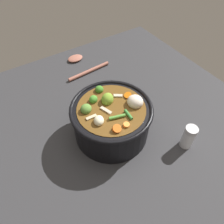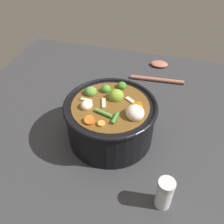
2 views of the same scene
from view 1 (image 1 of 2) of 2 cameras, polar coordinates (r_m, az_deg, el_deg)
The scene contains 4 objects.
ground_plane at distance 0.77m, azimuth -0.16°, elevation -5.25°, with size 1.10×1.10×0.00m, color #2D2D30.
cooking_pot at distance 0.71m, azimuth -0.16°, elevation -2.02°, with size 0.26×0.26×0.15m.
wooden_spoon at distance 1.05m, azimuth -8.19°, elevation 12.48°, with size 0.17×0.21×0.02m.
salt_shaker at distance 0.74m, azimuth 19.41°, elevation -6.16°, with size 0.04×0.04×0.09m.
Camera 1 is at (-0.38, 0.24, 0.62)m, focal length 34.89 mm.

